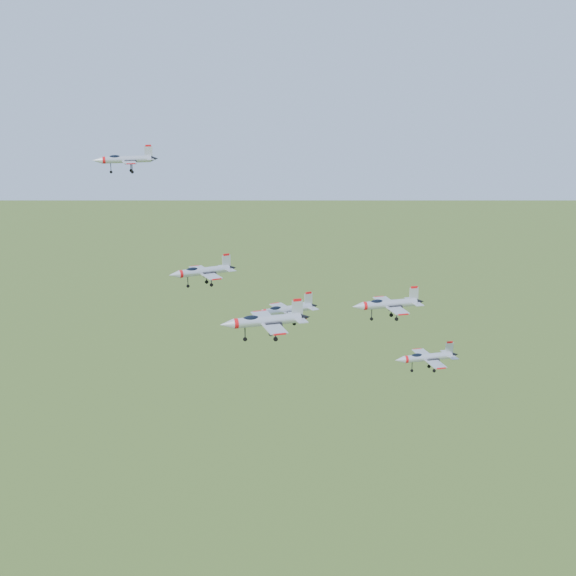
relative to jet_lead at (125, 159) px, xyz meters
name	(u,v)px	position (x,y,z in m)	size (l,w,h in m)	color
jet_lead	(125,159)	(0.00, 0.00, 0.00)	(10.80, 9.09, 2.90)	#B4B7C1
jet_left_high	(202,271)	(5.71, -18.33, -15.75)	(11.17, 9.18, 2.99)	#B4B7C1
jet_right_high	(265,321)	(7.28, -36.47, -18.94)	(12.89, 10.84, 3.46)	#B4B7C1
jet_left_low	(285,310)	(25.07, -9.43, -27.17)	(12.99, 10.69, 3.48)	#B4B7C1
jet_right_low	(388,304)	(33.94, -28.10, -22.47)	(12.47, 10.54, 3.36)	#B4B7C1
jet_trail	(426,357)	(49.90, -18.84, -37.49)	(12.75, 10.77, 3.44)	#B4B7C1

